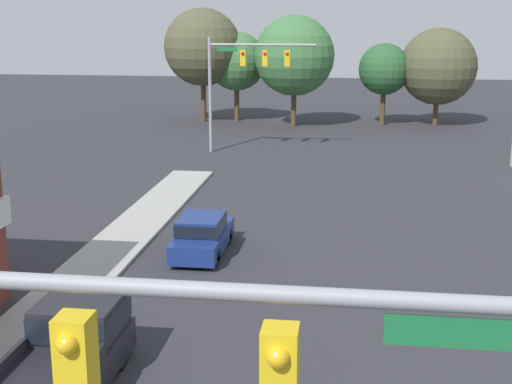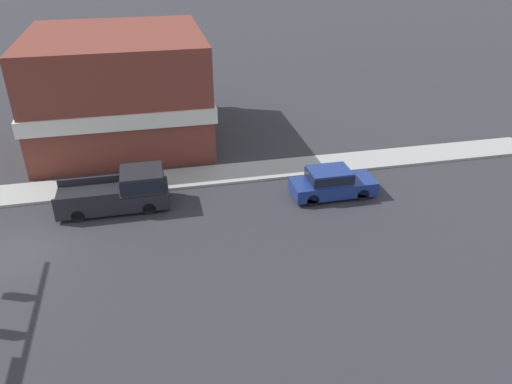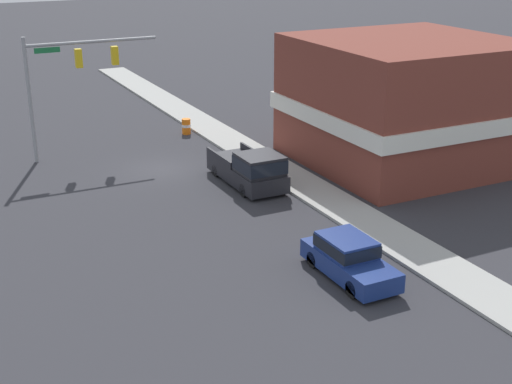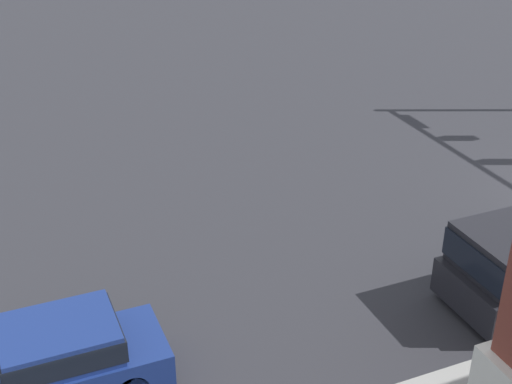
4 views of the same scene
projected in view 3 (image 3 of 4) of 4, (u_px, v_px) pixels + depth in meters
ground_plane at (161, 169)px, 39.41m from camera, size 200.00×200.00×0.00m
sidewalk_curb at (253, 154)px, 41.79m from camera, size 2.40×60.00×0.14m
near_signal_assembly at (69, 69)px, 39.87m from camera, size 7.55×0.49×7.04m
car_lead at (349, 257)px, 27.06m from camera, size 1.78×4.45×1.57m
pickup_truck_parked at (251, 169)px, 36.44m from camera, size 2.15×5.52×1.98m
construction_barrel at (186, 126)px, 45.98m from camera, size 0.57×0.57×1.00m
corner_brick_building at (405, 102)px, 39.70m from camera, size 11.20×11.07×6.92m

